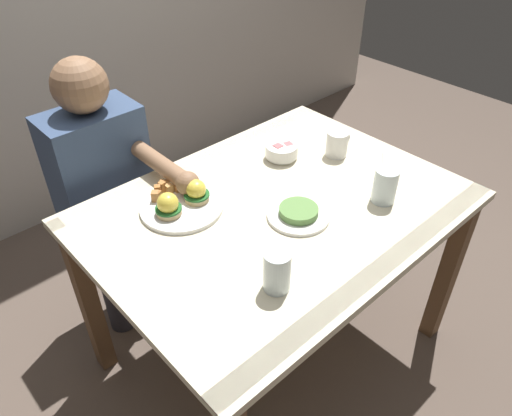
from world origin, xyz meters
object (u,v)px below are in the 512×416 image
(side_plate, at_px, (298,213))
(eggs_benedict_plate, at_px, (181,202))
(dining_table, at_px, (277,230))
(fruit_bowl, at_px, (282,151))
(fork, at_px, (385,165))
(water_glass_far, at_px, (385,187))
(coffee_mug, at_px, (337,143))
(water_glass_near, at_px, (277,273))
(diner_person, at_px, (108,186))

(side_plate, bearing_deg, eggs_benedict_plate, 130.91)
(dining_table, xyz_separation_m, fruit_bowl, (0.22, 0.20, 0.14))
(fork, height_order, side_plate, side_plate)
(dining_table, distance_m, eggs_benedict_plate, 0.34)
(water_glass_far, bearing_deg, dining_table, 141.98)
(fruit_bowl, distance_m, water_glass_far, 0.42)
(water_glass_far, xyz_separation_m, side_plate, (-0.27, 0.13, -0.04))
(eggs_benedict_plate, xyz_separation_m, fruit_bowl, (0.46, -0.00, 0.00))
(coffee_mug, height_order, water_glass_near, water_glass_near)
(dining_table, bearing_deg, coffee_mug, 11.22)
(fruit_bowl, bearing_deg, water_glass_far, -82.04)
(water_glass_far, distance_m, diner_person, 1.01)
(dining_table, distance_m, diner_person, 0.67)
(diner_person, bearing_deg, fork, -42.46)
(dining_table, bearing_deg, fork, -11.84)
(fruit_bowl, xyz_separation_m, fork, (0.24, -0.29, -0.03))
(water_glass_near, bearing_deg, side_plate, 32.59)
(coffee_mug, relative_size, water_glass_near, 0.92)
(eggs_benedict_plate, xyz_separation_m, diner_person, (-0.06, 0.40, -0.12))
(coffee_mug, bearing_deg, diner_person, 142.88)
(fruit_bowl, relative_size, fork, 0.89)
(eggs_benedict_plate, relative_size, water_glass_near, 2.23)
(fruit_bowl, bearing_deg, coffee_mug, -35.61)
(eggs_benedict_plate, height_order, fork, eggs_benedict_plate)
(dining_table, relative_size, coffee_mug, 10.77)
(fruit_bowl, bearing_deg, fork, -50.91)
(coffee_mug, relative_size, water_glass_far, 0.94)
(coffee_mug, xyz_separation_m, water_glass_far, (-0.11, -0.29, 0.00))
(eggs_benedict_plate, height_order, diner_person, diner_person)
(fork, xyz_separation_m, water_glass_far, (-0.18, -0.12, 0.05))
(side_plate, xyz_separation_m, diner_person, (-0.31, 0.69, -0.10))
(side_plate, relative_size, diner_person, 0.18)
(water_glass_far, bearing_deg, diner_person, 125.38)
(water_glass_near, height_order, water_glass_far, water_glass_near)
(dining_table, bearing_deg, eggs_benedict_plate, 140.45)
(fork, relative_size, diner_person, 0.12)
(side_plate, bearing_deg, coffee_mug, 23.24)
(fruit_bowl, distance_m, side_plate, 0.36)
(side_plate, height_order, diner_person, diner_person)
(coffee_mug, height_order, water_glass_far, water_glass_far)
(eggs_benedict_plate, bearing_deg, water_glass_near, -91.83)
(water_glass_far, bearing_deg, fruit_bowl, 97.96)
(water_glass_far, bearing_deg, water_glass_near, -175.74)
(coffee_mug, distance_m, water_glass_near, 0.72)
(water_glass_near, distance_m, diner_person, 0.87)
(coffee_mug, bearing_deg, dining_table, -168.78)
(fork, height_order, diner_person, diner_person)
(eggs_benedict_plate, bearing_deg, diner_person, 98.90)
(coffee_mug, xyz_separation_m, side_plate, (-0.38, -0.16, -0.04))
(dining_table, relative_size, diner_person, 1.05)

